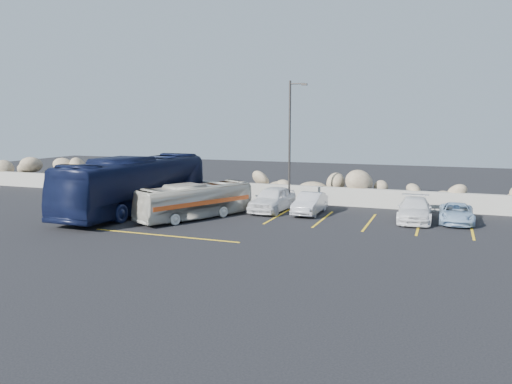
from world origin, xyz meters
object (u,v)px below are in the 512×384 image
(car_c, at_px, (414,210))
(car_b, at_px, (310,203))
(lamppost, at_px, (290,141))
(car_d, at_px, (456,213))
(car_a, at_px, (272,199))
(tour_coach, at_px, (135,184))
(vintage_bus, at_px, (195,201))

(car_c, bearing_deg, car_b, 177.20)
(car_b, height_order, car_c, car_c)
(car_c, bearing_deg, lamppost, 168.79)
(car_b, xyz_separation_m, car_d, (8.21, 0.19, -0.10))
(car_a, bearing_deg, lamppost, 59.11)
(tour_coach, bearing_deg, lamppost, 27.64)
(car_a, distance_m, car_b, 2.38)
(tour_coach, distance_m, car_c, 16.53)
(vintage_bus, distance_m, car_b, 6.87)
(car_c, bearing_deg, car_a, 177.30)
(lamppost, bearing_deg, car_b, -35.49)
(vintage_bus, distance_m, car_c, 12.34)
(car_b, relative_size, car_c, 0.86)
(car_c, bearing_deg, tour_coach, -171.59)
(vintage_bus, xyz_separation_m, car_d, (13.96, 3.94, -0.48))
(car_a, height_order, car_c, car_a)
(vintage_bus, xyz_separation_m, car_a, (3.37, 3.75, -0.25))
(car_c, distance_m, car_d, 2.20)
(lamppost, distance_m, tour_coach, 9.93)
(car_b, bearing_deg, car_d, 2.25)
(lamppost, relative_size, vintage_bus, 1.10)
(car_b, xyz_separation_m, car_c, (6.02, -0.05, 0.01))
(lamppost, bearing_deg, car_a, -124.36)
(car_b, bearing_deg, car_a, -179.24)
(lamppost, distance_m, car_a, 3.79)
(car_a, xyz_separation_m, car_c, (8.40, -0.06, -0.13))
(lamppost, bearing_deg, tour_coach, -153.59)
(tour_coach, height_order, car_b, tour_coach)
(vintage_bus, bearing_deg, car_a, 74.27)
(tour_coach, height_order, car_d, tour_coach)
(lamppost, xyz_separation_m, car_a, (-0.78, -1.14, -3.53))
(car_b, distance_m, car_c, 6.02)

